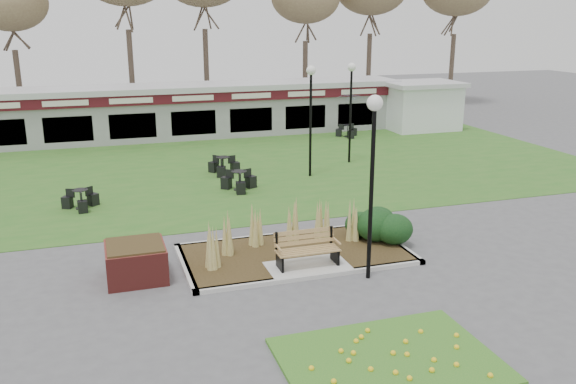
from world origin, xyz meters
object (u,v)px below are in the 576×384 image
object	(u,v)px
lamp_post_mid_right	(351,91)
patio_umbrella	(351,108)
park_bench	(307,248)
bistro_set_c	(239,184)
brick_planter	(136,261)
bistro_set_d	(348,133)
lamp_post_far_right	(311,97)
service_hut	(421,105)
bistro_set_a	(81,202)
bistro_set_b	(223,168)
lamp_post_near_right	(373,148)
food_pavilion	(189,110)

from	to	relation	value
lamp_post_mid_right	patio_umbrella	bearing A→B (deg)	66.24
park_bench	bistro_set_c	size ratio (longest dim) A/B	1.19
brick_planter	bistro_set_d	world-z (taller)	brick_planter
brick_planter	park_bench	bearing A→B (deg)	-9.69
lamp_post_far_right	bistro_set_d	size ratio (longest dim) A/B	3.60
service_hut	bistro_set_a	bearing A→B (deg)	-151.80
brick_planter	bistro_set_a	bearing A→B (deg)	101.85
bistro_set_a	bistro_set_b	size ratio (longest dim) A/B	0.94
brick_planter	bistro_set_a	distance (m)	6.80
park_bench	patio_umbrella	xyz separation A→B (m)	(8.96, 17.75, 0.88)
patio_umbrella	bistro_set_a	bearing A→B (deg)	-144.96
lamp_post_near_right	bistro_set_d	world-z (taller)	lamp_post_near_right
bistro_set_a	bistro_set_c	bearing A→B (deg)	5.99
food_pavilion	bistro_set_d	size ratio (longest dim) A/B	19.11
service_hut	lamp_post_mid_right	distance (m)	10.24
service_hut	bistro_set_b	distance (m)	15.29
food_pavilion	lamp_post_mid_right	xyz separation A→B (m)	(6.00, -8.68, 1.84)
brick_planter	service_hut	bearing A→B (deg)	43.52
food_pavilion	bistro_set_c	xyz separation A→B (m)	(0.06, -11.70, -1.20)
service_hut	bistro_set_c	size ratio (longest dim) A/B	3.09
lamp_post_mid_right	bistro_set_b	distance (m)	6.75
lamp_post_far_right	bistro_set_d	xyz separation A→B (m)	(4.95, 7.53, -3.13)
park_bench	brick_planter	size ratio (longest dim) A/B	1.13
service_hut	bistro_set_c	world-z (taller)	service_hut
lamp_post_mid_right	bistro_set_c	xyz separation A→B (m)	(-5.94, -3.01, -3.04)
bistro_set_a	lamp_post_mid_right	bearing A→B (deg)	17.09
bistro_set_c	lamp_post_mid_right	bearing A→B (deg)	26.90
brick_planter	service_hut	xyz separation A→B (m)	(17.90, 17.00, 0.97)
food_pavilion	service_hut	bearing A→B (deg)	-8.27
park_bench	lamp_post_far_right	size ratio (longest dim) A/B	0.37
brick_planter	lamp_post_near_right	world-z (taller)	lamp_post_near_right
lamp_post_far_right	bistro_set_d	world-z (taller)	lamp_post_far_right
food_pavilion	lamp_post_far_right	xyz separation A→B (m)	(3.42, -10.50, 1.90)
service_hut	bistro_set_c	xyz separation A→B (m)	(-13.44, -9.73, -1.18)
park_bench	patio_umbrella	size ratio (longest dim) A/B	0.74
bistro_set_b	bistro_set_a	bearing A→B (deg)	-150.44
bistro_set_b	food_pavilion	bearing A→B (deg)	89.98
bistro_set_d	patio_umbrella	size ratio (longest dim) A/B	0.56
lamp_post_far_right	bistro_set_c	xyz separation A→B (m)	(-3.36, -1.20, -3.10)
bistro_set_a	bistro_set_d	xyz separation A→B (m)	(14.17, 9.35, -0.00)
bistro_set_a	brick_planter	bearing A→B (deg)	-78.15
bistro_set_d	lamp_post_near_right	bearing A→B (deg)	-111.60
lamp_post_far_right	bistro_set_a	bearing A→B (deg)	-168.86
brick_planter	bistro_set_b	size ratio (longest dim) A/B	1.08
lamp_post_near_right	food_pavilion	bearing A→B (deg)	93.66
park_bench	lamp_post_mid_right	xyz separation A→B (m)	(6.00, 11.03, 2.73)
food_pavilion	bistro_set_c	bearing A→B (deg)	-89.69
patio_umbrella	lamp_post_mid_right	bearing A→B (deg)	-113.76
food_pavilion	lamp_post_near_right	distance (m)	20.90
lamp_post_near_right	patio_umbrella	size ratio (longest dim) A/B	2.06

